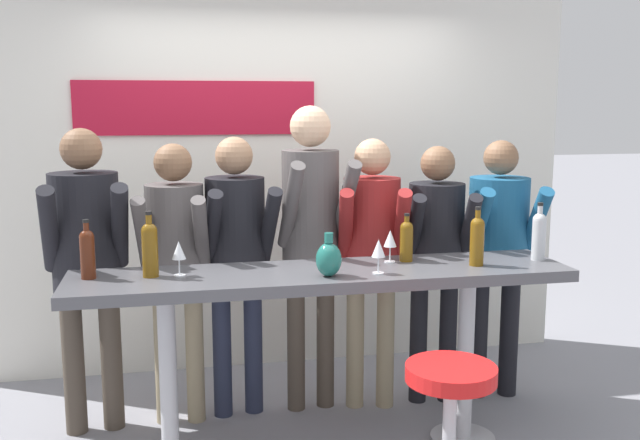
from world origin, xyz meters
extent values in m
cube|color=silver|center=(0.00, 1.47, 1.35)|extent=(4.18, 0.10, 2.70)
cube|color=#B2142D|center=(-0.57, 1.41, 1.84)|extent=(1.61, 0.02, 0.36)
cube|color=#4C4C51|center=(0.00, 0.00, 0.99)|extent=(2.58, 0.55, 0.06)
cylinder|color=#B2B2B7|center=(-0.80, 0.00, 0.50)|extent=(0.09, 0.09, 0.96)
cylinder|color=#B2B2B7|center=(0.80, 0.00, 0.50)|extent=(0.09, 0.09, 0.96)
cylinder|color=#B2B2B7|center=(0.80, 0.00, 0.01)|extent=(0.36, 0.36, 0.02)
cylinder|color=red|center=(0.42, -0.72, 0.70)|extent=(0.40, 0.40, 0.07)
cylinder|color=#473D33|center=(-1.33, 0.55, 0.42)|extent=(0.12, 0.12, 0.83)
cylinder|color=#473D33|center=(-1.13, 0.57, 0.42)|extent=(0.12, 0.12, 0.83)
cylinder|color=black|center=(-1.23, 0.56, 1.16)|extent=(0.41, 0.41, 0.66)
sphere|color=brown|center=(-1.23, 0.56, 1.62)|extent=(0.23, 0.23, 0.23)
cylinder|color=black|center=(-1.39, 0.38, 1.21)|extent=(0.13, 0.40, 0.51)
cylinder|color=black|center=(-1.03, 0.42, 1.21)|extent=(0.13, 0.40, 0.51)
cylinder|color=gray|center=(-0.83, 0.58, 0.40)|extent=(0.11, 0.11, 0.79)
cylinder|color=gray|center=(-0.65, 0.57, 0.40)|extent=(0.11, 0.11, 0.79)
cylinder|color=#514C4C|center=(-0.74, 0.58, 1.10)|extent=(0.36, 0.36, 0.63)
sphere|color=brown|center=(-0.74, 0.58, 1.54)|extent=(0.21, 0.21, 0.21)
cylinder|color=#514C4C|center=(-0.91, 0.44, 1.15)|extent=(0.12, 0.38, 0.48)
cylinder|color=#514C4C|center=(-0.60, 0.41, 1.15)|extent=(0.12, 0.38, 0.48)
cylinder|color=#23283D|center=(-0.49, 0.61, 0.40)|extent=(0.11, 0.11, 0.81)
cylinder|color=#23283D|center=(-0.30, 0.63, 0.40)|extent=(0.11, 0.11, 0.81)
cylinder|color=black|center=(-0.39, 0.62, 1.13)|extent=(0.38, 0.38, 0.64)
sphere|color=#9E7556|center=(-0.39, 0.62, 1.57)|extent=(0.22, 0.22, 0.22)
cylinder|color=black|center=(-0.54, 0.44, 1.17)|extent=(0.12, 0.39, 0.49)
cylinder|color=black|center=(-0.21, 0.48, 1.17)|extent=(0.12, 0.39, 0.49)
cylinder|color=#473D33|center=(-0.04, 0.60, 0.45)|extent=(0.11, 0.11, 0.89)
cylinder|color=#473D33|center=(0.15, 0.62, 0.45)|extent=(0.11, 0.11, 0.89)
cylinder|color=#514C4C|center=(0.05, 0.61, 1.24)|extent=(0.36, 0.36, 0.71)
sphere|color=#D6AD89|center=(0.05, 0.61, 1.73)|extent=(0.24, 0.24, 0.24)
cylinder|color=#514C4C|center=(-0.10, 0.43, 1.29)|extent=(0.11, 0.42, 0.54)
cylinder|color=#514C4C|center=(0.23, 0.45, 1.29)|extent=(0.11, 0.42, 0.54)
cylinder|color=gray|center=(0.32, 0.58, 0.40)|extent=(0.11, 0.11, 0.80)
cylinder|color=gray|center=(0.51, 0.54, 0.40)|extent=(0.11, 0.11, 0.80)
cylinder|color=maroon|center=(0.42, 0.56, 1.11)|extent=(0.40, 0.40, 0.63)
sphere|color=tan|center=(0.42, 0.56, 1.56)|extent=(0.22, 0.22, 0.22)
cylinder|color=maroon|center=(0.23, 0.44, 1.16)|extent=(0.16, 0.38, 0.49)
cylinder|color=maroon|center=(0.54, 0.37, 1.16)|extent=(0.16, 0.38, 0.49)
cylinder|color=black|center=(0.73, 0.57, 0.39)|extent=(0.11, 0.11, 0.78)
cylinder|color=black|center=(0.92, 0.54, 0.39)|extent=(0.11, 0.11, 0.78)
cylinder|color=black|center=(0.82, 0.55, 1.08)|extent=(0.39, 0.39, 0.61)
sphere|color=brown|center=(0.82, 0.55, 1.51)|extent=(0.21, 0.21, 0.21)
cylinder|color=black|center=(0.64, 0.43, 1.13)|extent=(0.14, 0.37, 0.47)
cylinder|color=black|center=(0.96, 0.38, 1.13)|extent=(0.14, 0.37, 0.47)
cylinder|color=black|center=(1.14, 0.57, 0.39)|extent=(0.12, 0.12, 0.79)
cylinder|color=black|center=(1.34, 0.55, 0.39)|extent=(0.12, 0.12, 0.79)
cylinder|color=#19517A|center=(1.24, 0.56, 1.10)|extent=(0.41, 0.41, 0.63)
sphere|color=brown|center=(1.24, 0.56, 1.54)|extent=(0.21, 0.21, 0.21)
cylinder|color=#19517A|center=(1.05, 0.43, 1.15)|extent=(0.13, 0.39, 0.49)
cylinder|color=#19517A|center=(1.39, 0.39, 1.15)|extent=(0.13, 0.39, 0.49)
cylinder|color=brown|center=(-0.87, 0.04, 1.13)|extent=(0.08, 0.08, 0.23)
sphere|color=brown|center=(-0.87, 0.04, 1.25)|extent=(0.08, 0.08, 0.08)
cylinder|color=brown|center=(-0.87, 0.04, 1.29)|extent=(0.03, 0.03, 0.08)
cylinder|color=black|center=(-0.87, 0.04, 1.34)|extent=(0.03, 0.03, 0.02)
cylinder|color=brown|center=(0.82, -0.05, 1.13)|extent=(0.08, 0.08, 0.22)
sphere|color=brown|center=(0.82, -0.05, 1.24)|extent=(0.08, 0.08, 0.08)
cylinder|color=brown|center=(0.82, -0.05, 1.28)|extent=(0.03, 0.03, 0.08)
cylinder|color=black|center=(0.82, -0.05, 1.32)|extent=(0.03, 0.03, 0.02)
cylinder|color=#4C1E0F|center=(-1.17, 0.07, 1.12)|extent=(0.07, 0.07, 0.21)
sphere|color=#4C1E0F|center=(-1.17, 0.07, 1.22)|extent=(0.07, 0.07, 0.07)
cylinder|color=#4C1E0F|center=(-1.17, 0.07, 1.26)|extent=(0.03, 0.03, 0.07)
cylinder|color=black|center=(-1.17, 0.07, 1.30)|extent=(0.03, 0.03, 0.02)
cylinder|color=brown|center=(0.49, 0.12, 1.11)|extent=(0.07, 0.07, 0.18)
sphere|color=brown|center=(0.49, 0.12, 1.20)|extent=(0.07, 0.07, 0.07)
cylinder|color=brown|center=(0.49, 0.12, 1.23)|extent=(0.03, 0.03, 0.07)
cylinder|color=black|center=(0.49, 0.12, 1.27)|extent=(0.03, 0.03, 0.01)
cylinder|color=#B7BCC1|center=(1.21, 0.00, 1.13)|extent=(0.07, 0.07, 0.22)
sphere|color=#B7BCC1|center=(1.21, 0.00, 1.24)|extent=(0.07, 0.07, 0.07)
cylinder|color=#B7BCC1|center=(1.21, 0.00, 1.28)|extent=(0.03, 0.03, 0.08)
cylinder|color=black|center=(1.21, 0.00, 1.33)|extent=(0.03, 0.03, 0.02)
cylinder|color=silver|center=(0.39, 0.11, 1.02)|extent=(0.06, 0.06, 0.01)
cylinder|color=silver|center=(0.39, 0.11, 1.06)|extent=(0.01, 0.01, 0.08)
cone|color=silver|center=(0.39, 0.11, 1.15)|extent=(0.07, 0.07, 0.09)
cylinder|color=silver|center=(0.26, -0.13, 1.02)|extent=(0.06, 0.06, 0.01)
cylinder|color=silver|center=(0.26, -0.13, 1.06)|extent=(0.01, 0.01, 0.08)
cone|color=silver|center=(0.26, -0.13, 1.15)|extent=(0.07, 0.07, 0.09)
cylinder|color=silver|center=(-0.73, 0.03, 1.02)|extent=(0.06, 0.06, 0.01)
cylinder|color=silver|center=(-0.73, 0.03, 1.06)|extent=(0.01, 0.01, 0.08)
cone|color=silver|center=(-0.73, 0.03, 1.15)|extent=(0.07, 0.07, 0.09)
ellipsoid|color=#1E665B|center=(0.00, -0.13, 1.10)|extent=(0.13, 0.13, 0.17)
cylinder|color=#1E665B|center=(0.00, -0.13, 1.21)|extent=(0.04, 0.04, 0.05)
camera|label=1|loc=(-0.75, -3.50, 1.87)|focal=40.00mm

